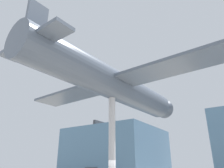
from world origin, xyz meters
name	(u,v)px	position (x,y,z in m)	size (l,w,h in m)	color
glass_pavilion_left	(117,157)	(-9.56, 15.43, 3.68)	(11.60, 11.05, 7.94)	slate
support_pylon_central	(112,148)	(0.00, 0.00, 3.17)	(0.42, 0.42, 6.34)	#B7B7BC
suspended_airplane	(115,85)	(0.02, 0.32, 7.35)	(14.58, 15.51, 3.44)	#4C5666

